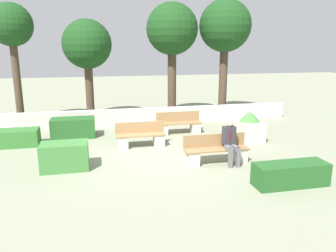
# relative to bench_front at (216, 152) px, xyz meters

# --- Properties ---
(ground_plane) EXTENTS (60.00, 60.00, 0.00)m
(ground_plane) POSITION_rel_bench_front_xyz_m (-1.72, 0.91, -0.35)
(ground_plane) COLOR gray
(perimeter_wall) EXTENTS (14.66, 0.30, 0.74)m
(perimeter_wall) POSITION_rel_bench_front_xyz_m (-1.72, 5.64, 0.02)
(perimeter_wall) COLOR beige
(perimeter_wall) RESTS_ON ground_plane
(bench_front) EXTENTS (2.00, 0.48, 0.87)m
(bench_front) POSITION_rel_bench_front_xyz_m (0.00, 0.00, 0.00)
(bench_front) COLOR #937047
(bench_front) RESTS_ON ground_plane
(bench_left_side) EXTENTS (1.75, 0.48, 0.87)m
(bench_left_side) POSITION_rel_bench_front_xyz_m (-2.03, 2.15, -0.01)
(bench_left_side) COLOR #937047
(bench_left_side) RESTS_ON ground_plane
(bench_right_side) EXTENTS (1.84, 0.49, 0.87)m
(bench_right_side) POSITION_rel_bench_front_xyz_m (-0.24, 3.64, -0.01)
(bench_right_side) COLOR #937047
(bench_right_side) RESTS_ON ground_plane
(person_seated_man) EXTENTS (0.38, 0.63, 1.36)m
(person_seated_man) POSITION_rel_bench_front_xyz_m (0.39, -0.14, 0.41)
(person_seated_man) COLOR slate
(person_seated_man) RESTS_ON ground_plane
(hedge_block_near_left) EXTENTS (2.08, 0.79, 0.60)m
(hedge_block_near_left) POSITION_rel_bench_front_xyz_m (-6.65, 3.25, -0.05)
(hedge_block_near_left) COLOR #33702D
(hedge_block_near_left) RESTS_ON ground_plane
(hedge_block_near_right) EXTENTS (1.34, 0.78, 0.80)m
(hedge_block_near_right) POSITION_rel_bench_front_xyz_m (-4.49, 0.47, 0.05)
(hedge_block_near_right) COLOR #3D7A38
(hedge_block_near_right) RESTS_ON ground_plane
(hedge_block_mid_left) EXTENTS (1.92, 0.65, 0.60)m
(hedge_block_mid_left) POSITION_rel_bench_front_xyz_m (1.28, -1.99, -0.05)
(hedge_block_mid_left) COLOR #235623
(hedge_block_mid_left) RESTS_ON ground_plane
(hedge_block_mid_right) EXTENTS (1.67, 0.84, 0.76)m
(hedge_block_mid_right) POSITION_rel_bench_front_xyz_m (-4.45, 4.01, 0.04)
(hedge_block_mid_right) COLOR #235623
(hedge_block_mid_right) RESTS_ON ground_plane
(planter_corner_left) EXTENTS (0.94, 0.94, 1.16)m
(planter_corner_left) POSITION_rel_bench_front_xyz_m (2.07, 1.99, 0.19)
(planter_corner_left) COLOR beige
(planter_corner_left) RESTS_ON ground_plane
(tree_leftmost) EXTENTS (1.83, 1.83, 5.32)m
(tree_leftmost) POSITION_rel_bench_front_xyz_m (-6.88, 6.63, 3.90)
(tree_leftmost) COLOR #473828
(tree_leftmost) RESTS_ON ground_plane
(tree_center_left) EXTENTS (2.28, 2.28, 4.75)m
(tree_center_left) POSITION_rel_bench_front_xyz_m (-3.79, 7.08, 3.19)
(tree_center_left) COLOR #473828
(tree_center_left) RESTS_ON ground_plane
(tree_center_right) EXTENTS (2.47, 2.47, 5.55)m
(tree_center_right) POSITION_rel_bench_front_xyz_m (0.20, 6.80, 3.87)
(tree_center_right) COLOR #473828
(tree_center_right) RESTS_ON ground_plane
(tree_rightmost) EXTENTS (2.55, 2.55, 5.76)m
(tree_rightmost) POSITION_rel_bench_front_xyz_m (2.86, 6.73, 4.05)
(tree_rightmost) COLOR #473828
(tree_rightmost) RESTS_ON ground_plane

